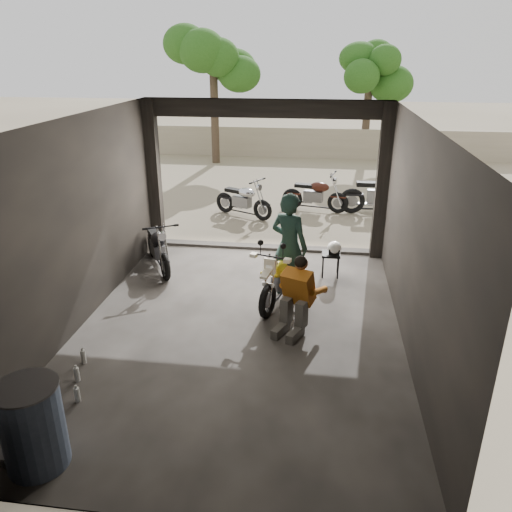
% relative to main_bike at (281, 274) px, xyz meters
% --- Properties ---
extents(ground, '(80.00, 80.00, 0.00)m').
position_rel_main_bike_xyz_m(ground, '(-0.55, -1.05, -0.53)').
color(ground, '#7A6D56').
rests_on(ground, ground).
extents(garage, '(7.00, 7.13, 3.20)m').
position_rel_main_bike_xyz_m(garage, '(-0.55, -0.51, 0.75)').
color(garage, '#2D2B28').
rests_on(garage, ground).
extents(boundary_wall, '(18.00, 0.30, 1.20)m').
position_rel_main_bike_xyz_m(boundary_wall, '(-0.55, 12.95, 0.07)').
color(boundary_wall, gray).
rests_on(boundary_wall, ground).
extents(tree_left, '(2.20, 2.20, 5.60)m').
position_rel_main_bike_xyz_m(tree_left, '(-3.55, 11.45, 3.46)').
color(tree_left, '#382B1E').
rests_on(tree_left, ground).
extents(tree_right, '(2.20, 2.20, 5.00)m').
position_rel_main_bike_xyz_m(tree_right, '(2.25, 12.95, 3.03)').
color(tree_right, '#382B1E').
rests_on(tree_right, ground).
extents(main_bike, '(1.06, 1.69, 1.05)m').
position_rel_main_bike_xyz_m(main_bike, '(0.00, 0.00, 0.00)').
color(main_bike, white).
rests_on(main_bike, ground).
extents(left_bike, '(1.31, 1.64, 1.03)m').
position_rel_main_bike_xyz_m(left_bike, '(-2.55, 1.14, -0.01)').
color(left_bike, black).
rests_on(left_bike, ground).
extents(outside_bike_a, '(1.67, 1.27, 1.05)m').
position_rel_main_bike_xyz_m(outside_bike_a, '(-1.40, 4.73, -0.00)').
color(outside_bike_a, black).
rests_on(outside_bike_a, ground).
extents(outside_bike_b, '(1.70, 0.97, 1.08)m').
position_rel_main_bike_xyz_m(outside_bike_b, '(0.46, 5.48, 0.02)').
color(outside_bike_b, '#3D170E').
rests_on(outside_bike_b, ground).
extents(outside_bike_c, '(1.93, 0.82, 1.30)m').
position_rel_main_bike_xyz_m(outside_bike_c, '(2.21, 5.40, 0.12)').
color(outside_bike_c, black).
rests_on(outside_bike_c, ground).
extents(rider, '(0.82, 0.71, 1.89)m').
position_rel_main_bike_xyz_m(rider, '(0.12, 0.26, 0.42)').
color(rider, '#152B26').
rests_on(rider, ground).
extents(mechanic, '(0.87, 0.98, 1.18)m').
position_rel_main_bike_xyz_m(mechanic, '(0.30, -0.99, 0.06)').
color(mechanic, '#B96718').
rests_on(mechanic, ground).
extents(stool, '(0.35, 0.35, 0.48)m').
position_rel_main_bike_xyz_m(stool, '(0.87, 1.19, -0.12)').
color(stool, black).
rests_on(stool, ground).
extents(helmet, '(0.28, 0.29, 0.25)m').
position_rel_main_bike_xyz_m(helmet, '(0.92, 1.17, 0.08)').
color(helmet, white).
rests_on(helmet, stool).
extents(oil_drum, '(0.68, 0.68, 0.99)m').
position_rel_main_bike_xyz_m(oil_drum, '(-2.19, -4.05, -0.03)').
color(oil_drum, '#41526E').
rests_on(oil_drum, ground).
extents(sign_post, '(0.81, 0.08, 2.43)m').
position_rel_main_bike_xyz_m(sign_post, '(2.47, 2.47, 1.12)').
color(sign_post, black).
rests_on(sign_post, ground).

